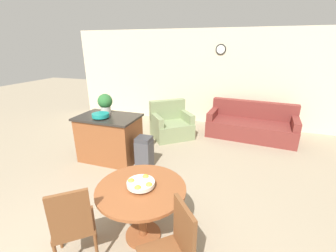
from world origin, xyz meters
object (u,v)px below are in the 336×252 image
object	(u,v)px
dining_chair_near_right	(172,249)
potted_plant	(105,103)
couch	(251,125)
fruit_bowl	(141,184)
teal_bowl	(101,115)
trash_bin	(144,153)
dining_table	(142,199)
dining_chair_near_left	(73,223)
kitchen_island	(110,138)
armchair	(171,125)

from	to	relation	value
dining_chair_near_right	potted_plant	world-z (taller)	potted_plant
potted_plant	couch	world-z (taller)	potted_plant
fruit_bowl	potted_plant	xyz separation A→B (m)	(-1.67, 1.87, 0.37)
teal_bowl	trash_bin	size ratio (longest dim) A/B	0.50
dining_table	trash_bin	size ratio (longest dim) A/B	1.61
dining_table	dining_chair_near_left	size ratio (longest dim) A/B	1.07
dining_chair_near_right	teal_bowl	world-z (taller)	teal_bowl
dining_chair_near_right	kitchen_island	world-z (taller)	dining_chair_near_right
trash_bin	armchair	distance (m)	1.71
armchair	kitchen_island	bearing A→B (deg)	-157.05
dining_chair_near_left	dining_chair_near_right	world-z (taller)	same
fruit_bowl	dining_chair_near_left	bearing A→B (deg)	-133.92
dining_table	armchair	size ratio (longest dim) A/B	0.84
dining_table	teal_bowl	bearing A→B (deg)	135.87
dining_chair_near_left	fruit_bowl	world-z (taller)	dining_chair_near_left
dining_chair_near_right	armchair	distance (m)	3.96
teal_bowl	couch	bearing A→B (deg)	40.31
dining_table	dining_chair_near_left	world-z (taller)	dining_chair_near_left
dining_table	kitchen_island	xyz separation A→B (m)	(-1.50, 1.66, -0.09)
potted_plant	kitchen_island	bearing A→B (deg)	-50.23
potted_plant	dining_table	bearing A→B (deg)	-48.13
trash_bin	armchair	xyz separation A→B (m)	(-0.02, 1.71, -0.02)
dining_chair_near_left	armchair	distance (m)	3.79
fruit_bowl	trash_bin	distance (m)	1.73
kitchen_island	potted_plant	distance (m)	0.73
fruit_bowl	couch	distance (m)	4.14
dining_table	kitchen_island	size ratio (longest dim) A/B	0.87
armchair	dining_table	bearing A→B (deg)	-117.63
dining_table	potted_plant	world-z (taller)	potted_plant
dining_table	dining_chair_near_right	bearing A→B (deg)	-43.65
dining_chair_near_left	teal_bowl	xyz separation A→B (m)	(-1.03, 2.06, 0.45)
teal_bowl	couch	world-z (taller)	teal_bowl
dining_chair_near_left	armchair	bearing A→B (deg)	52.11
dining_chair_near_left	kitchen_island	world-z (taller)	dining_chair_near_left
dining_chair_near_left	dining_chair_near_right	bearing A→B (deg)	-39.05
fruit_bowl	trash_bin	xyz separation A→B (m)	(-0.67, 1.52, -0.45)
kitchen_island	couch	xyz separation A→B (m)	(2.77, 2.25, -0.17)
armchair	dining_chair_near_right	bearing A→B (deg)	-111.42
potted_plant	trash_bin	xyz separation A→B (m)	(1.00, -0.34, -0.83)
dining_chair_near_right	potted_plant	xyz separation A→B (m)	(-2.22, 2.39, 0.61)
potted_plant	teal_bowl	bearing A→B (deg)	-72.26
dining_table	dining_chair_near_left	bearing A→B (deg)	-133.65
couch	dining_chair_near_left	bearing A→B (deg)	-106.99
teal_bowl	couch	size ratio (longest dim) A/B	0.15
dining_chair_near_left	teal_bowl	distance (m)	2.35
kitchen_island	potted_plant	size ratio (longest dim) A/B	3.05
dining_chair_near_left	potted_plant	bearing A→B (deg)	75.02
kitchen_island	trash_bin	xyz separation A→B (m)	(0.83, -0.14, -0.15)
kitchen_island	teal_bowl	world-z (taller)	teal_bowl
teal_bowl	couch	distance (m)	3.77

